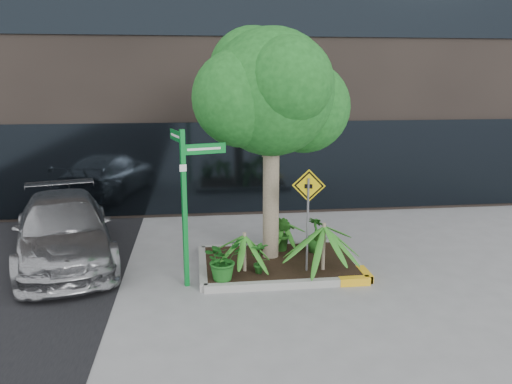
{
  "coord_description": "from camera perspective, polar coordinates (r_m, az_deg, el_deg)",
  "views": [
    {
      "loc": [
        -1.49,
        -9.49,
        3.93
      ],
      "look_at": [
        -0.3,
        0.2,
        1.67
      ],
      "focal_mm": 35.0,
      "sensor_mm": 36.0,
      "label": 1
    }
  ],
  "objects": [
    {
      "name": "planter",
      "position": [
        10.63,
        2.81,
        -8.09
      ],
      "size": [
        3.35,
        2.36,
        0.15
      ],
      "color": "#9E9E99",
      "rests_on": "ground"
    },
    {
      "name": "shrub_d",
      "position": [
        11.06,
        3.05,
        -4.73
      ],
      "size": [
        0.61,
        0.61,
        0.82
      ],
      "primitive_type": "imported",
      "rotation": [
        0.0,
        0.0,
        5.18
      ],
      "color": "#215919",
      "rests_on": "planter"
    },
    {
      "name": "parked_car",
      "position": [
        11.64,
        -21.12,
        -4.01
      ],
      "size": [
        3.11,
        5.13,
        1.39
      ],
      "primitive_type": "imported",
      "rotation": [
        0.0,
        0.0,
        0.26
      ],
      "color": "#A1A1A5",
      "rests_on": "ground"
    },
    {
      "name": "cattle_sign",
      "position": [
        9.65,
        5.99,
        -1.31
      ],
      "size": [
        0.62,
        0.19,
        2.08
      ],
      "rotation": [
        0.0,
        0.0,
        -0.25
      ],
      "color": "slate",
      "rests_on": "ground"
    },
    {
      "name": "palm_left",
      "position": [
        9.83,
        -1.32,
        -4.94
      ],
      "size": [
        0.9,
        0.9,
        1.0
      ],
      "color": "tan",
      "rests_on": "ground"
    },
    {
      "name": "shrub_a",
      "position": [
        9.57,
        -3.82,
        -7.63
      ],
      "size": [
        1.04,
        1.04,
        0.82
      ],
      "primitive_type": "imported",
      "rotation": [
        0.0,
        0.0,
        0.74
      ],
      "color": "#1A5D1B",
      "rests_on": "planter"
    },
    {
      "name": "tree",
      "position": [
        10.22,
        1.77,
        11.31
      ],
      "size": [
        3.31,
        2.93,
        4.96
      ],
      "color": "tan",
      "rests_on": "ground"
    },
    {
      "name": "palm_back",
      "position": [
        11.26,
        3.13,
        -3.43
      ],
      "size": [
        0.72,
        0.72,
        0.8
      ],
      "color": "tan",
      "rests_on": "ground"
    },
    {
      "name": "shrub_c",
      "position": [
        9.86,
        0.39,
        -7.43
      ],
      "size": [
        0.4,
        0.4,
        0.67
      ],
      "primitive_type": "imported",
      "rotation": [
        0.0,
        0.0,
        3.28
      ],
      "color": "#21651F",
      "rests_on": "planter"
    },
    {
      "name": "shrub_b",
      "position": [
        11.09,
        6.95,
        -4.82
      ],
      "size": [
        0.63,
        0.63,
        0.8
      ],
      "primitive_type": "imported",
      "rotation": [
        0.0,
        0.0,
        2.35
      ],
      "color": "#225D1C",
      "rests_on": "planter"
    },
    {
      "name": "street_sign_post",
      "position": [
        9.37,
        -7.99,
        0.15
      ],
      "size": [
        1.05,
        0.87,
        3.01
      ],
      "rotation": [
        0.0,
        0.0,
        0.29
      ],
      "color": "#0B812B",
      "rests_on": "ground"
    },
    {
      "name": "palm_front",
      "position": [
        9.94,
        7.8,
        -3.89
      ],
      "size": [
        1.09,
        1.09,
        1.21
      ],
      "color": "tan",
      "rests_on": "ground"
    },
    {
      "name": "ground",
      "position": [
        10.38,
        1.79,
        -9.22
      ],
      "size": [
        80.0,
        80.0,
        0.0
      ],
      "primitive_type": "plane",
      "color": "gray",
      "rests_on": "ground"
    }
  ]
}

